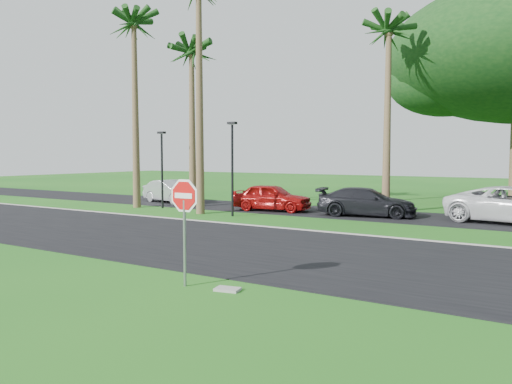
{
  "coord_description": "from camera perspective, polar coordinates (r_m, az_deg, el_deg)",
  "views": [
    {
      "loc": [
        7.82,
        -11.8,
        3.03
      ],
      "look_at": [
        -0.79,
        2.24,
        1.8
      ],
      "focal_mm": 35.0,
      "sensor_mm": 36.0,
      "label": 1
    }
  ],
  "objects": [
    {
      "name": "ground",
      "position": [
        14.48,
        -1.98,
        -7.81
      ],
      "size": [
        120.0,
        120.0,
        0.0
      ],
      "primitive_type": "plane",
      "color": "#185B16",
      "rests_on": "ground"
    },
    {
      "name": "road",
      "position": [
        16.15,
        1.96,
        -6.51
      ],
      "size": [
        120.0,
        8.0,
        0.02
      ],
      "primitive_type": "cube",
      "color": "black",
      "rests_on": "ground"
    },
    {
      "name": "parking_strip",
      "position": [
        25.7,
        13.6,
        -2.6
      ],
      "size": [
        120.0,
        5.0,
        0.02
      ],
      "primitive_type": "cube",
      "color": "black",
      "rests_on": "ground"
    },
    {
      "name": "curb",
      "position": [
        19.72,
        7.8,
        -4.52
      ],
      "size": [
        120.0,
        0.12,
        0.06
      ],
      "primitive_type": "cube",
      "color": "gray",
      "rests_on": "ground"
    },
    {
      "name": "stop_sign_near",
      "position": [
        11.51,
        -8.19,
        -2.03
      ],
      "size": [
        1.05,
        0.07,
        2.62
      ],
      "color": "gray",
      "rests_on": "ground"
    },
    {
      "name": "palm_left_far",
      "position": [
        30.27,
        -13.78,
        17.72
      ],
      "size": [
        5.0,
        5.0,
        11.5
      ],
      "color": "brown",
      "rests_on": "ground"
    },
    {
      "name": "palm_left_mid",
      "position": [
        29.79,
        -7.38,
        15.17
      ],
      "size": [
        5.0,
        5.0,
        10.0
      ],
      "color": "brown",
      "rests_on": "ground"
    },
    {
      "name": "palm_center",
      "position": [
        27.65,
        14.95,
        16.95
      ],
      "size": [
        5.0,
        5.0,
        10.5
      ],
      "color": "brown",
      "rests_on": "ground"
    },
    {
      "name": "streetlight_left",
      "position": [
        28.76,
        -10.7,
        3.14
      ],
      "size": [
        0.45,
        0.25,
        4.34
      ],
      "color": "black",
      "rests_on": "ground"
    },
    {
      "name": "streetlight_right",
      "position": [
        24.56,
        -2.73,
        3.38
      ],
      "size": [
        0.45,
        0.25,
        4.64
      ],
      "color": "black",
      "rests_on": "ground"
    },
    {
      "name": "car_silver",
      "position": [
        31.94,
        -9.71,
        0.04
      ],
      "size": [
        4.51,
        2.48,
        1.41
      ],
      "primitive_type": "imported",
      "rotation": [
        0.0,
        0.0,
        1.33
      ],
      "color": "silver",
      "rests_on": "ground"
    },
    {
      "name": "car_red",
      "position": [
        26.9,
        1.82,
        -0.64
      ],
      "size": [
        4.47,
        2.28,
        1.46
      ],
      "primitive_type": "imported",
      "rotation": [
        0.0,
        0.0,
        1.71
      ],
      "color": "#9B0D0C",
      "rests_on": "ground"
    },
    {
      "name": "car_dark",
      "position": [
        25.15,
        12.5,
        -1.15
      ],
      "size": [
        5.09,
        2.85,
        1.39
      ],
      "primitive_type": "imported",
      "rotation": [
        0.0,
        0.0,
        1.77
      ],
      "color": "black",
      "rests_on": "ground"
    },
    {
      "name": "utility_slab",
      "position": [
        11.37,
        -3.27,
        -11.04
      ],
      "size": [
        0.61,
        0.45,
        0.06
      ],
      "primitive_type": "cube",
      "rotation": [
        0.0,
        0.0,
        0.19
      ],
      "color": "gray",
      "rests_on": "ground"
    }
  ]
}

